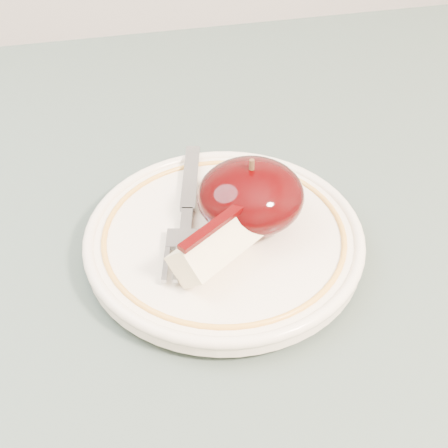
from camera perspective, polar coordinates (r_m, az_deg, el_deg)
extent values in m
cylinder|color=brown|center=(1.10, 14.38, -1.89)|extent=(0.05, 0.05, 0.71)
cube|color=#3B4941|center=(0.46, -4.05, -9.26)|extent=(0.90, 0.90, 0.04)
cylinder|color=beige|center=(0.48, 0.00, -2.21)|extent=(0.12, 0.12, 0.01)
cylinder|color=beige|center=(0.48, 0.00, -1.43)|extent=(0.21, 0.21, 0.01)
torus|color=beige|center=(0.47, 0.00, -0.99)|extent=(0.21, 0.21, 0.01)
torus|color=gold|center=(0.47, 0.00, -0.87)|extent=(0.19, 0.19, 0.00)
ellipsoid|color=black|center=(0.47, 2.45, 2.57)|extent=(0.08, 0.08, 0.05)
cylinder|color=#472D19|center=(0.45, 2.55, 5.30)|extent=(0.00, 0.00, 0.01)
cube|color=beige|center=(0.44, 0.03, -1.42)|extent=(0.09, 0.08, 0.04)
cube|color=#310102|center=(0.43, 0.03, 0.54)|extent=(0.07, 0.05, 0.00)
cube|color=gray|center=(0.52, -3.09, 4.31)|extent=(0.03, 0.09, 0.00)
cube|color=gray|center=(0.48, -3.45, 0.41)|extent=(0.01, 0.03, 0.00)
cube|color=gray|center=(0.46, -3.62, -1.41)|extent=(0.03, 0.03, 0.00)
cube|color=gray|center=(0.44, -2.32, -3.72)|extent=(0.01, 0.03, 0.00)
cube|color=gray|center=(0.44, -3.33, -3.71)|extent=(0.01, 0.03, 0.00)
cube|color=gray|center=(0.44, -4.33, -3.69)|extent=(0.01, 0.03, 0.00)
cube|color=gray|center=(0.44, -5.33, -3.67)|extent=(0.01, 0.03, 0.00)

